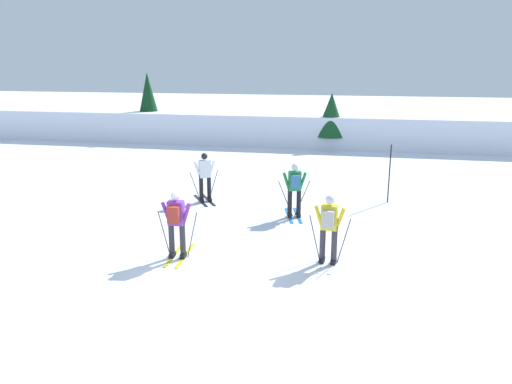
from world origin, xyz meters
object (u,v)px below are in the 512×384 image
(trail_marker_pole, at_px, (389,174))
(skier_yellow, at_px, (329,226))
(skier_purple, at_px, (176,222))
(skier_green, at_px, (295,188))
(skier_white, at_px, (205,176))
(conifer_far_left, at_px, (148,102))
(conifer_far_right, at_px, (331,115))

(trail_marker_pole, bearing_deg, skier_yellow, -106.54)
(skier_yellow, relative_size, skier_purple, 1.00)
(skier_purple, relative_size, trail_marker_pole, 0.85)
(skier_green, height_order, skier_yellow, same)
(skier_white, height_order, conifer_far_left, conifer_far_left)
(skier_green, bearing_deg, conifer_far_right, 88.01)
(skier_white, xyz_separation_m, skier_purple, (0.80, -5.05, 0.04))
(skier_white, distance_m, conifer_far_right, 12.15)
(skier_green, height_order, skier_purple, same)
(skier_green, height_order, conifer_far_left, conifer_far_left)
(trail_marker_pole, bearing_deg, skier_purple, -131.16)
(skier_yellow, bearing_deg, conifer_far_right, 92.80)
(skier_white, height_order, skier_purple, same)
(skier_white, bearing_deg, skier_yellow, -46.29)
(skier_white, bearing_deg, conifer_far_left, 120.15)
(skier_white, xyz_separation_m, skier_yellow, (4.47, -4.68, 0.04))
(skier_green, bearing_deg, trail_marker_pole, 38.02)
(skier_purple, xyz_separation_m, conifer_far_left, (-8.09, 17.59, 1.32))
(conifer_far_right, bearing_deg, skier_white, -107.67)
(skier_green, xyz_separation_m, conifer_far_right, (0.44, 12.74, 0.90))
(skier_yellow, bearing_deg, skier_green, 109.51)
(conifer_far_right, bearing_deg, skier_green, -91.99)
(skier_green, xyz_separation_m, skier_purple, (-2.43, -3.86, 0.00))
(skier_green, relative_size, conifer_far_right, 0.56)
(skier_white, relative_size, trail_marker_pole, 0.85)
(skier_white, distance_m, skier_yellow, 6.47)
(trail_marker_pole, distance_m, conifer_far_left, 17.72)
(skier_white, relative_size, skier_purple, 1.00)
(skier_green, relative_size, trail_marker_pole, 0.85)
(skier_purple, height_order, trail_marker_pole, trail_marker_pole)
(skier_white, relative_size, conifer_far_left, 0.42)
(skier_green, relative_size, skier_purple, 1.00)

